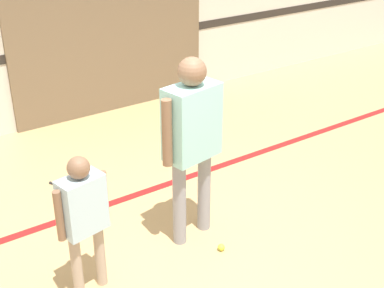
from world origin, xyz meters
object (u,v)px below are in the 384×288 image
at_px(tennis_ball_near_instructor, 221,247).
at_px(tennis_ball_by_spare_racket, 71,184).
at_px(person_student_left, 83,212).
at_px(racket_spare_on_floor, 70,191).
at_px(person_instructor, 192,132).

height_order(tennis_ball_near_instructor, tennis_ball_by_spare_racket, same).
xyz_separation_m(person_student_left, tennis_ball_by_spare_racket, (0.52, 1.66, -0.74)).
relative_size(racket_spare_on_floor, tennis_ball_near_instructor, 7.56).
relative_size(tennis_ball_near_instructor, tennis_ball_by_spare_racket, 1.00).
xyz_separation_m(person_instructor, tennis_ball_by_spare_racket, (-0.61, 1.50, -1.06)).
relative_size(person_student_left, tennis_ball_by_spare_racket, 19.01).
relative_size(person_instructor, tennis_ball_by_spare_racket, 26.88).
relative_size(person_student_left, tennis_ball_near_instructor, 19.01).
bearing_deg(racket_spare_on_floor, tennis_ball_near_instructor, -178.10).
distance_m(person_instructor, tennis_ball_near_instructor, 1.13).
height_order(racket_spare_on_floor, tennis_ball_by_spare_racket, tennis_ball_by_spare_racket).
xyz_separation_m(person_student_left, racket_spare_on_floor, (0.46, 1.57, -0.77)).
bearing_deg(racket_spare_on_floor, person_instructor, -175.61).
distance_m(person_student_left, tennis_ball_near_instructor, 1.44).
xyz_separation_m(person_student_left, tennis_ball_near_instructor, (1.22, -0.20, -0.74)).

